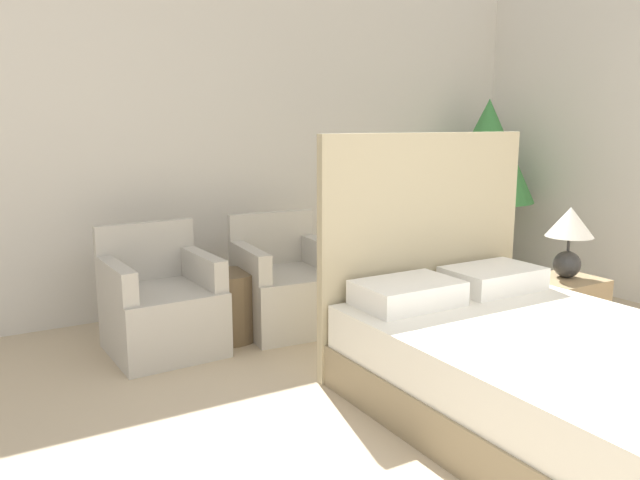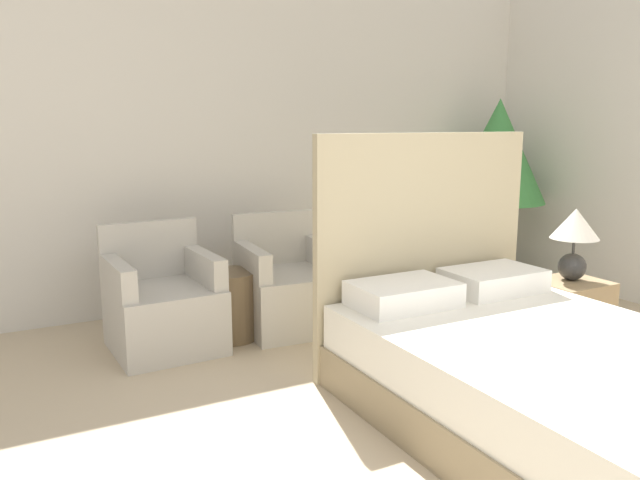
% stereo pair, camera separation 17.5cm
% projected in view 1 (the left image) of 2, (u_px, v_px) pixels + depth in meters
% --- Properties ---
extents(wall_back, '(10.00, 0.06, 2.90)m').
position_uv_depth(wall_back, '(253.00, 131.00, 5.25)').
color(wall_back, silver).
rests_on(wall_back, ground_plane).
extents(bed, '(1.53, 2.08, 1.46)m').
position_uv_depth(bed, '(537.00, 363.00, 3.23)').
color(bed, '#8C7A5B').
rests_on(bed, ground_plane).
extents(armchair_near_window_left, '(0.71, 0.72, 0.84)m').
position_uv_depth(armchair_near_window_left, '(162.00, 311.00, 4.17)').
color(armchair_near_window_left, '#B7B2A8').
rests_on(armchair_near_window_left, ground_plane).
extents(armchair_near_window_right, '(0.73, 0.74, 0.84)m').
position_uv_depth(armchair_near_window_right, '(287.00, 292.00, 4.64)').
color(armchair_near_window_right, '#B7B2A8').
rests_on(armchair_near_window_right, ground_plane).
extents(potted_palm, '(0.91, 0.91, 1.74)m').
position_uv_depth(potted_palm, '(487.00, 158.00, 5.92)').
color(potted_palm, '#4C4C4C').
rests_on(potted_palm, ground_plane).
extents(nightstand, '(0.47, 0.41, 0.46)m').
position_uv_depth(nightstand, '(564.00, 310.00, 4.37)').
color(nightstand, '#937A56').
rests_on(nightstand, ground_plane).
extents(table_lamp, '(0.32, 0.32, 0.50)m').
position_uv_depth(table_lamp, '(569.00, 232.00, 4.29)').
color(table_lamp, '#333333').
rests_on(table_lamp, nightstand).
extents(side_table, '(0.39, 0.39, 0.49)m').
position_uv_depth(side_table, '(228.00, 306.00, 4.40)').
color(side_table, brown).
rests_on(side_table, ground_plane).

